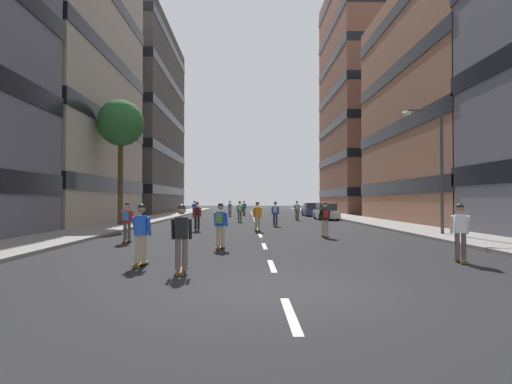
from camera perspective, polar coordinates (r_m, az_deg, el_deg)
ground_plane at (r=39.02m, az=-0.24°, el=-3.85°), size 180.94×180.94×0.00m
sidewalk_left at (r=43.72m, az=-13.25°, el=-3.43°), size 3.55×82.93×0.14m
sidewalk_right at (r=44.04m, az=12.49°, el=-3.41°), size 3.55×82.93×0.14m
lane_markings at (r=39.36m, az=-0.25°, el=-3.82°), size 0.16×67.20×0.01m
building_left_mid at (r=39.83m, az=-29.24°, el=15.07°), size 14.54×18.06×25.57m
building_left_far at (r=63.02m, az=-18.14°, el=9.39°), size 14.54×24.04×26.36m
building_right_mid at (r=39.77m, az=28.56°, el=10.46°), size 14.54×19.60×19.33m
building_right_far at (r=64.18m, az=16.80°, el=12.42°), size 14.54×19.28×33.44m
parked_car_near at (r=39.50m, az=9.67°, el=-2.78°), size 1.82×4.40×1.52m
parked_car_mid at (r=48.05m, az=7.70°, el=-2.48°), size 1.82×4.40×1.52m
street_tree_near at (r=31.45m, az=-18.20°, el=8.89°), size 3.29×3.29×8.90m
streetlamp_right at (r=23.36m, az=23.49°, el=4.53°), size 2.13×0.30×6.50m
skater_0 at (r=45.26m, az=-8.51°, el=-2.21°), size 0.54×0.91×1.78m
skater_1 at (r=38.00m, az=5.71°, el=-2.39°), size 0.53×0.90×1.78m
skater_2 at (r=15.82m, az=-4.95°, el=-4.26°), size 0.57×0.92×1.78m
skater_3 at (r=48.84m, az=-1.66°, el=-2.10°), size 0.56×0.92×1.78m
skater_4 at (r=12.23m, az=-15.60°, el=-5.30°), size 0.56×0.92×1.78m
skater_5 at (r=10.84m, az=-10.27°, el=-5.88°), size 0.54×0.91×1.78m
skater_6 at (r=24.98m, az=-8.16°, el=-3.08°), size 0.57×0.92×1.78m
skater_7 at (r=24.43m, az=0.21°, el=-3.20°), size 0.57×0.92×1.78m
skater_8 at (r=13.89m, az=26.41°, el=-4.72°), size 0.57×0.92×1.78m
skater_9 at (r=29.19m, az=2.68°, el=-2.79°), size 0.56×0.92×1.78m
skater_10 at (r=20.90m, az=9.53°, el=-3.47°), size 0.54×0.91×1.78m
skater_11 at (r=34.75m, az=-2.26°, el=-2.52°), size 0.54×0.91×1.78m
skater_12 at (r=46.34m, az=-3.63°, el=-2.15°), size 0.54×0.91×1.78m
skater_13 at (r=18.89m, az=-17.41°, el=-3.69°), size 0.54×0.91×1.78m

